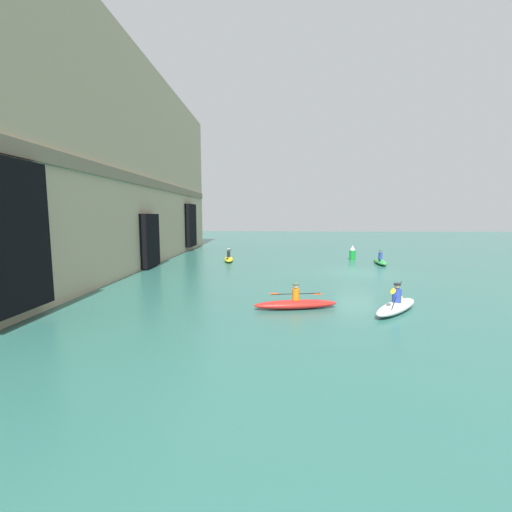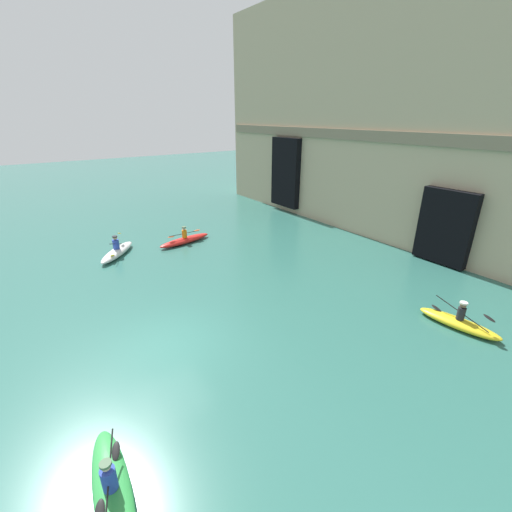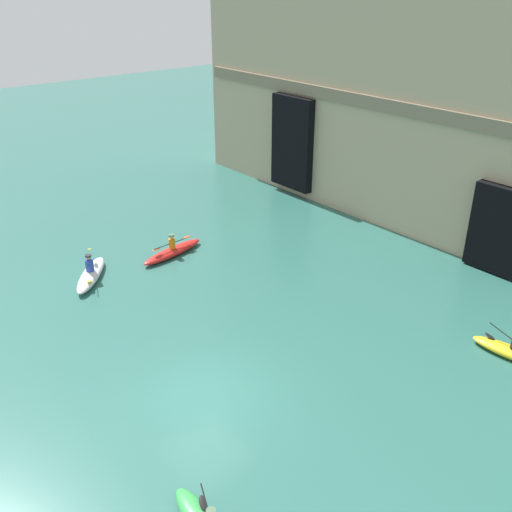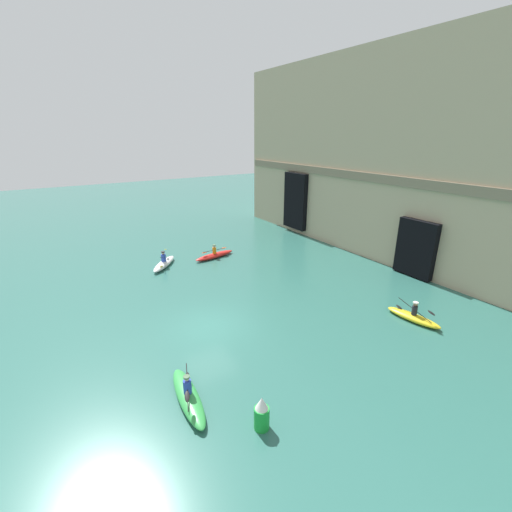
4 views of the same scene
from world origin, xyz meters
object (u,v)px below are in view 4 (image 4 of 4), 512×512
kayak_yellow (413,317)px  kayak_red (215,255)px  kayak_white (164,263)px  kayak_green (188,396)px  marker_buoy (262,414)px

kayak_yellow → kayak_red: bearing=-169.8°
kayak_white → kayak_yellow: bearing=71.6°
kayak_white → kayak_yellow: 17.50m
kayak_red → kayak_yellow: (14.77, 4.78, 0.00)m
kayak_green → marker_buoy: (2.54, 1.67, 0.37)m
kayak_green → kayak_yellow: kayak_green is taller
kayak_white → marker_buoy: 16.82m
kayak_white → kayak_green: bearing=26.5°
kayak_green → kayak_white: bearing=171.3°
kayak_yellow → marker_buoy: marker_buoy is taller
kayak_yellow → kayak_green: bearing=-101.9°
kayak_green → kayak_red: bearing=156.5°
kayak_red → kayak_green: size_ratio=1.03×
kayak_yellow → marker_buoy: bearing=-89.3°
kayak_white → kayak_green: kayak_white is taller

